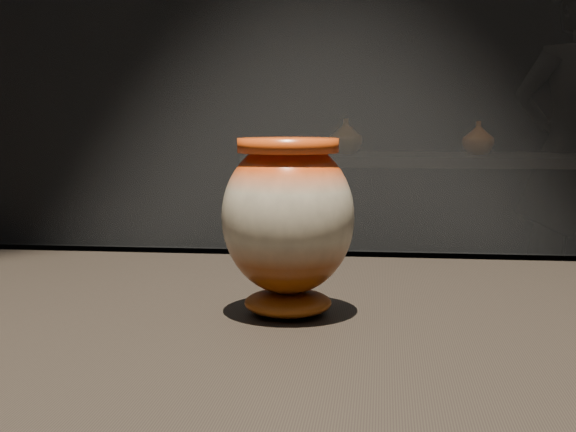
% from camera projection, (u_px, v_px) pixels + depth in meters
% --- Properties ---
extents(main_vase, '(0.16, 0.16, 0.18)m').
position_uv_depth(main_vase, '(288.00, 219.00, 0.80)').
color(main_vase, '#79330A').
rests_on(main_vase, display_plinth).
extents(back_shelf, '(2.00, 0.60, 0.90)m').
position_uv_depth(back_shelf, '(447.00, 207.00, 4.02)').
color(back_shelf, black).
rests_on(back_shelf, ground).
extents(back_vase_left, '(0.20, 0.20, 0.18)m').
position_uv_depth(back_vase_left, '(346.00, 136.00, 4.04)').
color(back_vase_left, '#845B13').
rests_on(back_vase_left, back_shelf).
extents(back_vase_mid, '(0.17, 0.17, 0.17)m').
position_uv_depth(back_vase_mid, '(478.00, 138.00, 3.98)').
color(back_vase_mid, '#79330A').
rests_on(back_vase_mid, back_shelf).
extents(visitor, '(0.74, 0.57, 1.82)m').
position_uv_depth(visitor, '(575.00, 150.00, 4.21)').
color(visitor, black).
rests_on(visitor, ground).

